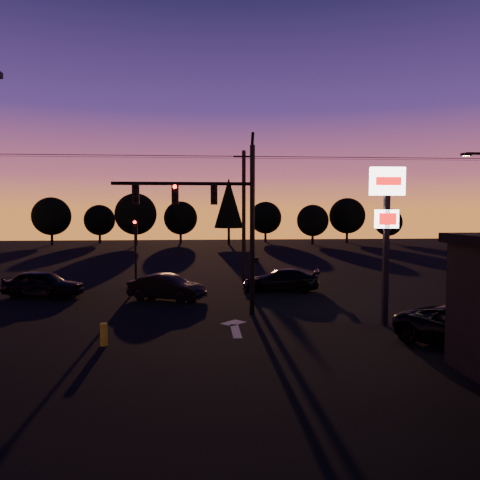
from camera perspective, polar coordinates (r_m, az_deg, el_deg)
The scene contains 21 objects.
ground at distance 18.59m, azimuth -1.85°, elevation -11.86°, with size 120.00×120.00×0.00m, color black.
lane_arrow at distance 20.23m, azimuth -0.65°, elevation -10.55°, with size 1.20×3.10×0.01m.
traffic_signal_mast at distance 21.90m, azimuth -2.66°, elevation 3.57°, with size 6.79×0.52×8.58m.
secondary_signal at distance 29.74m, azimuth -12.65°, elevation -0.48°, with size 0.30×0.31×4.35m.
pylon_sign at distance 20.93m, azimuth 17.46°, elevation 3.33°, with size 1.50×0.28×6.80m.
utility_pole_1 at distance 32.02m, azimuth 0.46°, elevation 3.00°, with size 1.40×0.26×9.00m.
power_wires at distance 32.22m, azimuth 0.47°, elevation 10.09°, with size 36.00×1.22×0.07m.
bollard at distance 18.21m, azimuth -16.26°, elevation -11.00°, with size 0.28×0.28×0.83m, color gold.
tree_0 at distance 71.10m, azimuth -22.00°, elevation 2.70°, with size 5.36×5.36×6.74m.
tree_1 at distance 72.50m, azimuth -16.75°, elevation 2.33°, with size 4.54×4.54×5.71m.
tree_2 at distance 66.52m, azimuth -12.60°, elevation 3.10°, with size 5.77×5.78×7.26m.
tree_3 at distance 69.97m, azimuth -7.26°, elevation 2.67°, with size 4.95×4.95×6.22m.
tree_4 at distance 67.01m, azimuth -1.38°, elevation 4.52°, with size 4.18×4.18×9.50m.
tree_5 at distance 72.58m, azimuth 3.13°, elevation 2.73°, with size 4.95×4.95×6.22m.
tree_6 at distance 67.79m, azimuth 8.86°, elevation 2.36°, with size 4.54×4.54×5.71m.
tree_7 at distance 72.29m, azimuth 12.94°, elevation 2.89°, with size 5.36×5.36×6.74m.
tree_8 at distance 73.41m, azimuth 17.64°, elevation 2.09°, with size 4.12×4.12×5.19m.
car_left at distance 29.01m, azimuth -22.91°, elevation -4.94°, with size 1.82×4.53×1.54m, color black.
car_mid at distance 26.29m, azimuth -8.94°, elevation -5.71°, with size 1.49×4.28×1.41m, color black.
car_right at distance 28.91m, azimuth 4.97°, elevation -4.87°, with size 1.90×4.68×1.36m, color black.
suv_parked at distance 18.85m, azimuth 26.35°, elevation -9.74°, with size 2.42×5.25×1.46m, color black.
Camera 1 is at (-0.88, -17.89, 5.00)m, focal length 35.00 mm.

